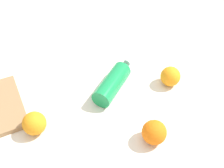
{
  "coord_description": "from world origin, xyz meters",
  "views": [
    {
      "loc": [
        0.45,
        -0.5,
        0.74
      ],
      "look_at": [
        -0.04,
        0.02,
        0.04
      ],
      "focal_mm": 44.11,
      "sensor_mm": 36.0,
      "label": 1
    }
  ],
  "objects_px": {
    "orange_2": "(34,123)",
    "orange_1": "(154,132)",
    "water_bottle": "(115,80)",
    "orange_0": "(170,76)"
  },
  "relations": [
    {
      "from": "orange_1",
      "to": "orange_2",
      "type": "relative_size",
      "value": 1.02
    },
    {
      "from": "orange_0",
      "to": "orange_2",
      "type": "bearing_deg",
      "value": -111.67
    },
    {
      "from": "orange_1",
      "to": "orange_0",
      "type": "bearing_deg",
      "value": 113.85
    },
    {
      "from": "orange_0",
      "to": "orange_2",
      "type": "xyz_separation_m",
      "value": [
        -0.19,
        -0.48,
        0.0
      ]
    },
    {
      "from": "orange_1",
      "to": "orange_2",
      "type": "bearing_deg",
      "value": -142.27
    },
    {
      "from": "orange_0",
      "to": "orange_2",
      "type": "distance_m",
      "value": 0.52
    },
    {
      "from": "water_bottle",
      "to": "orange_1",
      "type": "relative_size",
      "value": 3.22
    },
    {
      "from": "orange_2",
      "to": "water_bottle",
      "type": "bearing_deg",
      "value": 81.14
    },
    {
      "from": "water_bottle",
      "to": "orange_1",
      "type": "bearing_deg",
      "value": -126.53
    },
    {
      "from": "orange_2",
      "to": "orange_1",
      "type": "bearing_deg",
      "value": 37.73
    }
  ]
}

